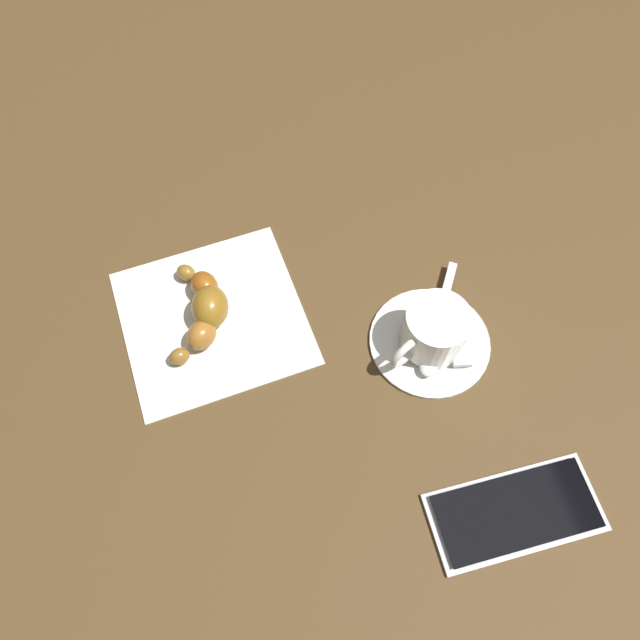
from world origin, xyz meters
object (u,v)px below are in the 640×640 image
cell_phone (515,512)px  napkin (213,317)px  croissant (205,309)px  saucer (430,341)px  teaspoon (436,337)px  sugar_packet (459,338)px  espresso_cup (434,330)px

cell_phone → napkin: bearing=131.7°
croissant → napkin: bearing=-17.4°
saucer → napkin: bearing=159.0°
saucer → cell_phone: 0.18m
teaspoon → sugar_packet: size_ratio=1.97×
napkin → croissant: croissant is taller
teaspoon → croissant: (-0.22, 0.08, 0.01)m
sugar_packet → napkin: size_ratio=0.34×
espresso_cup → napkin: (-0.21, 0.08, -0.03)m
saucer → espresso_cup: (-0.00, -0.00, 0.03)m
saucer → sugar_packet: (0.03, -0.01, 0.01)m
sugar_packet → napkin: 0.26m
napkin → croissant: 0.02m
sugar_packet → croissant: (-0.25, 0.09, 0.01)m
saucer → sugar_packet: 0.03m
teaspoon → saucer: bearing=173.6°
cell_phone → espresso_cup: bearing=97.1°
saucer → teaspoon: (0.01, -0.00, 0.01)m
saucer → croissant: croissant is taller
teaspoon → napkin: size_ratio=0.66×
sugar_packet → espresso_cup: bearing=94.6°
teaspoon → cell_phone: bearing=-85.3°
espresso_cup → napkin: espresso_cup is taller
espresso_cup → teaspoon: espresso_cup is taller
espresso_cup → napkin: 0.23m
saucer → napkin: saucer is taller
teaspoon → sugar_packet: bearing=-15.2°
espresso_cup → croissant: size_ratio=0.72×
saucer → espresso_cup: bearing=-130.9°
saucer → teaspoon: 0.01m
saucer → croissant: 0.23m
teaspoon → cell_phone: (0.01, -0.18, -0.01)m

